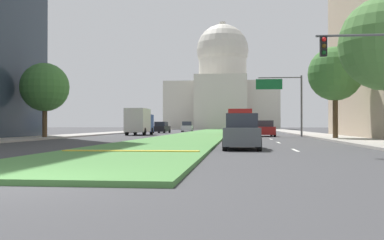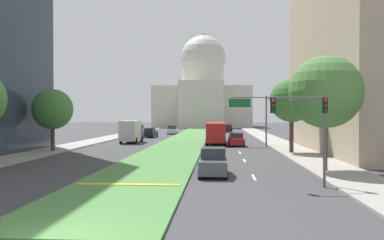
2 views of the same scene
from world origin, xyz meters
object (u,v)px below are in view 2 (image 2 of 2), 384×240
(capitol_building, at_px, (203,93))
(street_tree_right_near, at_px, (326,92))
(sedan_lead_stopped, at_px, (213,163))
(street_tree_right_mid, at_px, (292,101))
(sedan_distant, at_px, (150,133))
(box_truck_delivery, at_px, (131,131))
(city_bus, at_px, (216,131))
(overhead_guide_sign, at_px, (253,111))
(sedan_midblock, at_px, (236,140))
(sedan_far_horizon, at_px, (172,130))
(street_tree_left_mid, at_px, (53,109))
(traffic_light_near_right, at_px, (309,120))
(sedan_very_far, at_px, (228,129))

(capitol_building, distance_m, street_tree_right_near, 103.71)
(sedan_lead_stopped, bearing_deg, street_tree_right_mid, 62.10)
(street_tree_right_near, height_order, street_tree_right_mid, street_tree_right_near)
(sedan_distant, relative_size, box_truck_delivery, 0.73)
(capitol_building, distance_m, box_truck_delivery, 75.98)
(sedan_lead_stopped, relative_size, city_bus, 0.39)
(overhead_guide_sign, relative_size, street_tree_right_near, 0.78)
(sedan_midblock, distance_m, box_truck_delivery, 15.59)
(sedan_distant, xyz_separation_m, box_truck_delivery, (-0.40, -13.32, 0.87))
(capitol_building, distance_m, sedan_far_horizon, 51.05)
(street_tree_left_mid, bearing_deg, sedan_midblock, 25.75)
(sedan_distant, distance_m, sedan_far_horizon, 12.16)
(sedan_far_horizon, bearing_deg, traffic_light_near_right, -75.95)
(street_tree_left_mid, distance_m, sedan_far_horizon, 40.67)
(street_tree_right_near, bearing_deg, city_bus, 106.31)
(capitol_building, xyz_separation_m, city_bus, (4.78, -75.85, -9.37))
(sedan_midblock, bearing_deg, street_tree_right_near, -77.30)
(capitol_building, bearing_deg, sedan_distant, -96.51)
(street_tree_left_mid, distance_m, box_truck_delivery, 15.69)
(sedan_lead_stopped, relative_size, sedan_very_far, 0.98)
(street_tree_right_mid, xyz_separation_m, city_bus, (-7.95, 13.72, -3.78))
(sedan_midblock, distance_m, city_bus, 4.70)
(street_tree_right_near, relative_size, sedan_distant, 1.78)
(city_bus, bearing_deg, sedan_lead_stopped, -90.00)
(street_tree_right_near, bearing_deg, traffic_light_near_right, -112.64)
(capitol_building, xyz_separation_m, street_tree_right_near, (12.66, -102.79, -5.44))
(sedan_distant, bearing_deg, capitol_building, 83.49)
(sedan_far_horizon, bearing_deg, sedan_very_far, 38.21)
(sedan_distant, bearing_deg, overhead_guide_sign, -47.94)
(capitol_building, xyz_separation_m, sedan_lead_stopped, (4.78, -104.59, -10.28))
(traffic_light_near_right, distance_m, box_truck_delivery, 38.03)
(sedan_far_horizon, bearing_deg, box_truck_delivery, -96.67)
(traffic_light_near_right, distance_m, street_tree_right_mid, 19.30)
(box_truck_delivery, relative_size, city_bus, 0.58)
(overhead_guide_sign, relative_size, sedan_midblock, 1.40)
(box_truck_delivery, height_order, city_bus, box_truck_delivery)
(overhead_guide_sign, distance_m, sedan_very_far, 39.92)
(street_tree_right_near, height_order, sedan_very_far, street_tree_right_near)
(sedan_very_far, bearing_deg, box_truck_delivery, -113.29)
(street_tree_left_mid, relative_size, street_tree_right_mid, 0.88)
(box_truck_delivery, bearing_deg, overhead_guide_sign, -16.60)
(traffic_light_near_right, height_order, street_tree_right_near, street_tree_right_near)
(street_tree_left_mid, xyz_separation_m, sedan_far_horizon, (8.41, 39.61, -3.81))
(street_tree_right_mid, bearing_deg, sedan_lead_stopped, -117.90)
(sedan_lead_stopped, bearing_deg, sedan_distant, 105.41)
(box_truck_delivery, bearing_deg, sedan_far_horizon, 83.33)
(street_tree_left_mid, xyz_separation_m, sedan_midblock, (20.34, 9.81, -3.85))
(street_tree_left_mid, distance_m, street_tree_right_mid, 25.65)
(street_tree_right_mid, bearing_deg, sedan_distant, 125.35)
(street_tree_right_near, bearing_deg, capitol_building, 97.02)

